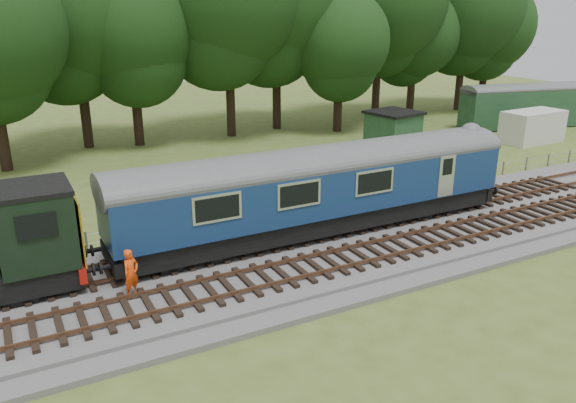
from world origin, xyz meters
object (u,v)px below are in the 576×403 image
parked_coach (540,103)px  caravan (532,127)px  dmu_railcar (320,183)px  worker (131,273)px

parked_coach → caravan: bearing=-132.4°
dmu_railcar → caravan: dmu_railcar is taller
dmu_railcar → parked_coach: bearing=23.5°
caravan → worker: bearing=-164.7°
worker → parked_coach: bearing=-11.4°
dmu_railcar → parked_coach: dmu_railcar is taller
dmu_railcar → parked_coach: 32.43m
parked_coach → caravan: parked_coach is taller
dmu_railcar → caravan: 25.79m
dmu_railcar → caravan: size_ratio=3.70×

